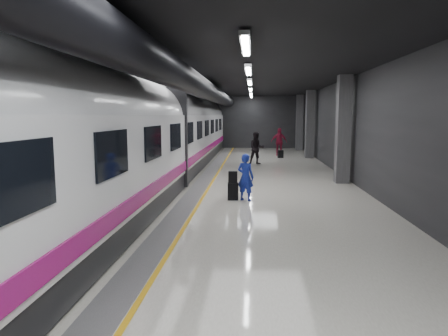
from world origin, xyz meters
name	(u,v)px	position (x,y,z in m)	size (l,w,h in m)	color
ground	(232,190)	(0.00, 0.00, 0.00)	(40.00, 40.00, 0.00)	white
platform_hall	(227,98)	(-0.29, 0.96, 3.54)	(10.02, 40.02, 4.51)	black
train	(148,136)	(-3.25, 0.00, 2.07)	(3.05, 38.00, 4.05)	black
traveler_main	(246,177)	(0.54, -1.88, 0.79)	(0.58, 0.38, 1.58)	#1942BC
suitcase_main	(233,191)	(0.12, -1.83, 0.29)	(0.36, 0.23, 0.59)	black
shoulder_bag	(233,177)	(0.12, -1.84, 0.78)	(0.30, 0.16, 0.40)	black
traveler_far_a	(257,148)	(0.99, 8.23, 0.94)	(0.91, 0.71, 1.88)	black
traveler_far_b	(279,142)	(2.63, 13.49, 0.97)	(1.14, 0.47, 1.95)	maroon
suitcase_far	(280,154)	(2.64, 11.84, 0.26)	(0.35, 0.23, 0.52)	black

